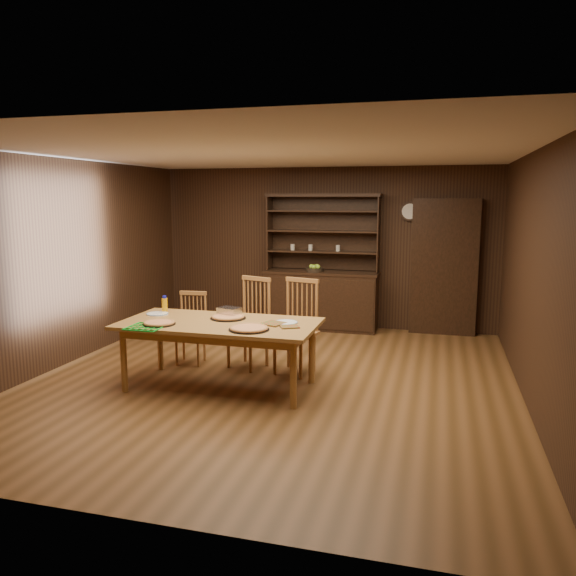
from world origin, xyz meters
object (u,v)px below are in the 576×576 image
(chair_left, at_px, (192,325))
(chair_center, at_px, (252,319))
(china_hutch, at_px, (321,292))
(chair_right, at_px, (298,323))
(juice_bottle, at_px, (165,305))
(dining_table, at_px, (219,328))

(chair_left, relative_size, chair_center, 0.81)
(china_hutch, bearing_deg, chair_right, -85.11)
(chair_center, bearing_deg, chair_right, 12.28)
(chair_center, height_order, chair_right, chair_right)
(chair_center, xyz_separation_m, juice_bottle, (-0.90, -0.56, 0.24))
(juice_bottle, bearing_deg, chair_right, 17.58)
(chair_right, relative_size, juice_bottle, 5.66)
(chair_center, relative_size, juice_bottle, 5.58)
(china_hutch, bearing_deg, chair_center, -100.72)
(chair_left, bearing_deg, china_hutch, 55.99)
(chair_center, bearing_deg, dining_table, -75.30)
(chair_left, bearing_deg, chair_right, -7.02)
(chair_right, distance_m, juice_bottle, 1.62)
(chair_right, bearing_deg, juice_bottle, -147.66)
(china_hutch, relative_size, chair_center, 1.93)
(china_hutch, height_order, dining_table, china_hutch)
(dining_table, relative_size, chair_left, 2.38)
(china_hutch, xyz_separation_m, chair_left, (-1.22, -2.30, -0.11))
(china_hutch, distance_m, chair_center, 2.28)
(chair_left, height_order, chair_center, chair_center)
(dining_table, height_order, chair_center, chair_center)
(chair_left, distance_m, juice_bottle, 0.63)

